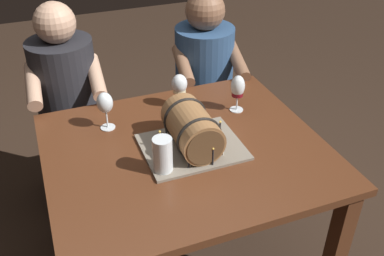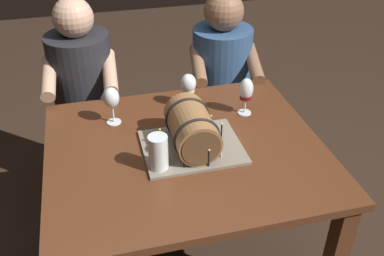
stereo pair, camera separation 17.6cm
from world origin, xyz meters
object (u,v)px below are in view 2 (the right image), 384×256
Objects in this scene: dining_table at (186,168)px; wine_glass_empty at (111,99)px; beer_pint at (158,155)px; person_seated_left at (87,109)px; person_seated_right at (221,94)px; wine_glass_white at (188,85)px; barrel_cake at (192,131)px; wine_glass_red at (246,91)px.

wine_glass_empty is (-0.27, 0.27, 0.23)m from dining_table.
person_seated_left reaches higher than beer_pint.
person_seated_left reaches higher than person_seated_right.
person_seated_right reaches higher than wine_glass_white.
wine_glass_empty is (-0.29, 0.28, 0.04)m from barrel_cake.
wine_glass_red is 0.15× the size of person_seated_left.
dining_table is 0.84m from person_seated_left.
barrel_cake is at bearing -43.34° from wine_glass_empty.
wine_glass_white is at bearing 74.34° from dining_table.
dining_table is at bearing 157.73° from barrel_cake.
dining_table is 6.49× the size of wine_glass_empty.
person_seated_right is (0.06, 0.54, -0.32)m from wine_glass_red.
person_seated_right reaches higher than dining_table.
dining_table is 0.98× the size of person_seated_left.
person_seated_left reaches higher than barrel_cake.
wine_glass_red is at bearing 34.03° from beer_pint.
wine_glass_white is at bearing 78.70° from barrel_cake.
dining_table is at bearing -148.86° from wine_glass_red.
beer_pint reaches higher than dining_table.
beer_pint is 1.04m from person_seated_right.
beer_pint is at bearing -73.22° from person_seated_left.
person_seated_left is (-0.48, 0.41, -0.30)m from wine_glass_white.
person_seated_right reaches higher than barrel_cake.
wine_glass_red reaches higher than dining_table.
dining_table is 2.82× the size of barrel_cake.
wine_glass_red is at bearing 34.42° from barrel_cake.
person_seated_right reaches higher than wine_glass_empty.
barrel_cake reaches higher than dining_table.
person_seated_right is at bearing 62.19° from dining_table.
barrel_cake is at bearing -116.00° from person_seated_right.
wine_glass_white is 0.70m from person_seated_left.
dining_table is at bearing -105.66° from wine_glass_white.
wine_glass_white reaches higher than beer_pint.
wine_glass_empty is 0.37m from wine_glass_white.
wine_glass_white is 0.14× the size of person_seated_left.
wine_glass_empty is 0.87m from person_seated_right.
dining_table is 7.48× the size of beer_pint.
barrel_cake is 2.26× the size of wine_glass_red.
wine_glass_white reaches higher than dining_table.
person_seated_left is at bearing 143.21° from wine_glass_red.
person_seated_right reaches higher than beer_pint.
person_seated_left reaches higher than wine_glass_white.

